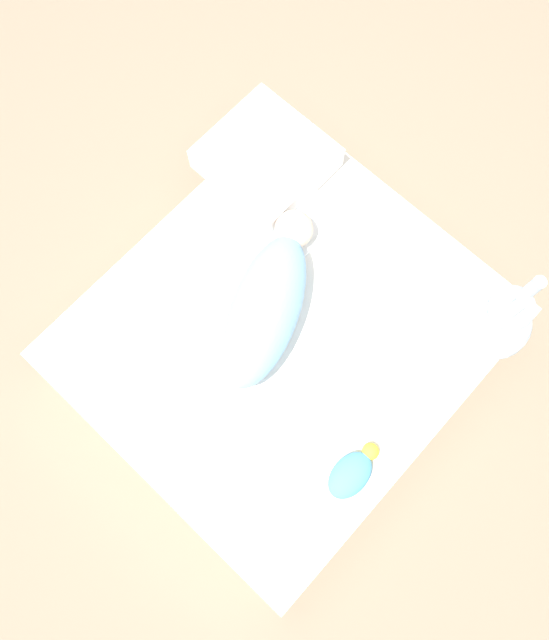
% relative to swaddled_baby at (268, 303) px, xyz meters
% --- Properties ---
extents(ground_plane, '(12.00, 12.00, 0.00)m').
position_rel_swaddled_baby_xyz_m(ground_plane, '(-0.01, -0.07, -0.28)').
color(ground_plane, '#7A6B56').
extents(bed_mattress, '(1.11, 1.00, 0.20)m').
position_rel_swaddled_baby_xyz_m(bed_mattress, '(-0.01, -0.07, -0.18)').
color(bed_mattress, white).
rests_on(bed_mattress, ground_plane).
extents(burp_cloth, '(0.26, 0.21, 0.02)m').
position_rel_swaddled_baby_xyz_m(burp_cloth, '(0.25, 0.14, -0.07)').
color(burp_cloth, white).
rests_on(burp_cloth, bed_mattress).
extents(swaddled_baby, '(0.54, 0.36, 0.17)m').
position_rel_swaddled_baby_xyz_m(swaddled_baby, '(0.00, 0.00, 0.00)').
color(swaddled_baby, '#7FB7E5').
rests_on(swaddled_baby, bed_mattress).
extents(pillow, '(0.32, 0.34, 0.09)m').
position_rel_swaddled_baby_xyz_m(pillow, '(0.34, 0.32, -0.04)').
color(pillow, white).
rests_on(pillow, bed_mattress).
extents(bunny_plush, '(0.20, 0.20, 0.37)m').
position_rel_swaddled_baby_xyz_m(bunny_plush, '(0.37, -0.49, 0.04)').
color(bunny_plush, silver).
rests_on(bunny_plush, bed_mattress).
extents(turtle_plush, '(0.18, 0.09, 0.06)m').
position_rel_swaddled_baby_xyz_m(turtle_plush, '(-0.18, -0.47, -0.06)').
color(turtle_plush, '#4C99C6').
rests_on(turtle_plush, bed_mattress).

